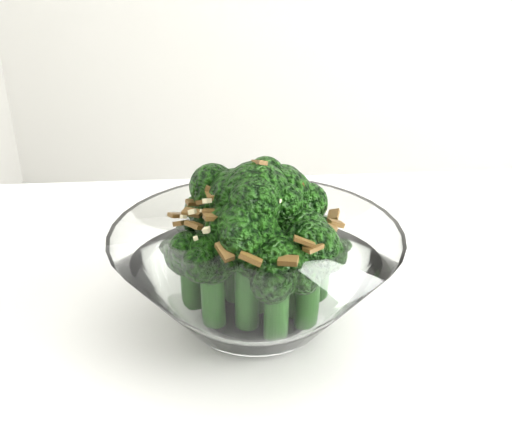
# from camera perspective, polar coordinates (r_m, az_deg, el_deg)

# --- Properties ---
(broccoli_dish) EXTENTS (0.23, 0.23, 0.14)m
(broccoli_dish) POSITION_cam_1_polar(r_m,az_deg,el_deg) (0.45, 0.08, -4.55)
(broccoli_dish) COLOR white
(broccoli_dish) RESTS_ON table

